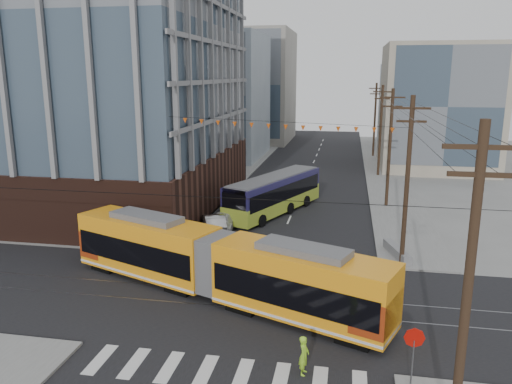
% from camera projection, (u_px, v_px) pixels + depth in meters
% --- Properties ---
extents(ground, '(160.00, 160.00, 0.00)m').
position_uv_depth(ground, '(239.00, 337.00, 23.78)').
color(ground, slate).
extents(office_building, '(30.00, 25.00, 28.60)m').
position_uv_depth(office_building, '(61.00, 51.00, 46.41)').
color(office_building, '#381E16').
rests_on(office_building, ground).
extents(bg_bldg_nw_near, '(18.00, 16.00, 18.00)m').
position_uv_depth(bg_bldg_nw_near, '(202.00, 96.00, 74.49)').
color(bg_bldg_nw_near, '#8C99A5').
rests_on(bg_bldg_nw_near, ground).
extents(bg_bldg_ne_near, '(14.00, 14.00, 16.00)m').
position_uv_depth(bg_bldg_ne_near, '(437.00, 107.00, 65.02)').
color(bg_bldg_ne_near, gray).
rests_on(bg_bldg_ne_near, ground).
extents(bg_bldg_nw_far, '(16.00, 18.00, 20.00)m').
position_uv_depth(bg_bldg_nw_far, '(248.00, 87.00, 92.86)').
color(bg_bldg_nw_far, gray).
rests_on(bg_bldg_nw_far, ground).
extents(bg_bldg_ne_far, '(16.00, 16.00, 14.00)m').
position_uv_depth(bg_bldg_ne_far, '(430.00, 106.00, 84.03)').
color(bg_bldg_ne_far, '#8C99A5').
rests_on(bg_bldg_ne_far, ground).
extents(utility_pole_near, '(0.30, 0.30, 11.00)m').
position_uv_depth(utility_pole_near, '(467.00, 299.00, 15.27)').
color(utility_pole_near, black).
rests_on(utility_pole_near, ground).
extents(utility_pole_far, '(0.30, 0.30, 11.00)m').
position_uv_depth(utility_pole_far, '(375.00, 120.00, 74.59)').
color(utility_pole_far, black).
rests_on(utility_pole_far, ground).
extents(streetcar, '(19.57, 10.05, 3.85)m').
position_uv_depth(streetcar, '(218.00, 264.00, 27.75)').
color(streetcar, orange).
rests_on(streetcar, ground).
extents(city_bus, '(7.32, 12.53, 3.53)m').
position_uv_depth(city_bus, '(274.00, 194.00, 44.67)').
color(city_bus, '#1C1844').
rests_on(city_bus, ground).
extents(parked_car_silver, '(3.10, 4.71, 1.47)m').
position_uv_depth(parked_car_silver, '(214.00, 223.00, 39.56)').
color(parked_car_silver, '#AEAEAE').
rests_on(parked_car_silver, ground).
extents(parked_car_white, '(1.96, 4.63, 1.33)m').
position_uv_depth(parked_car_white, '(224.00, 220.00, 40.64)').
color(parked_car_white, silver).
rests_on(parked_car_white, ground).
extents(parked_car_grey, '(3.23, 5.55, 1.45)m').
position_uv_depth(parked_car_grey, '(238.00, 194.00, 48.93)').
color(parked_car_grey, slate).
rests_on(parked_car_grey, ground).
extents(pedestrian, '(0.48, 0.67, 1.71)m').
position_uv_depth(pedestrian, '(304.00, 355.00, 20.68)').
color(pedestrian, '#98DA28').
rests_on(pedestrian, ground).
extents(stop_sign, '(0.86, 0.86, 2.65)m').
position_uv_depth(stop_sign, '(412.00, 364.00, 19.24)').
color(stop_sign, '#AF0C04').
rests_on(stop_sign, ground).
extents(jersey_barrier, '(1.90, 3.88, 0.76)m').
position_uv_depth(jersey_barrier, '(397.00, 253.00, 33.98)').
color(jersey_barrier, gray).
rests_on(jersey_barrier, ground).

